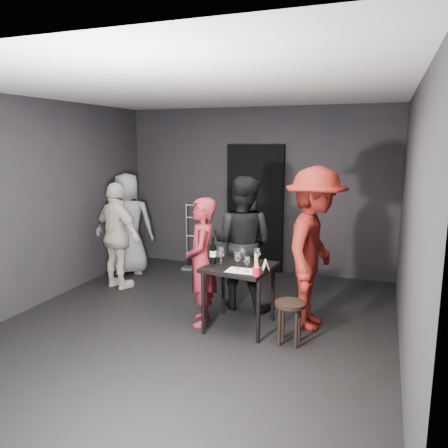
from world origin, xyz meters
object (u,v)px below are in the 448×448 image
(hand_truck, at_px, (195,256))
(woman_black, at_px, (243,233))
(stool, at_px, (290,311))
(breadstick_cup, at_px, (256,265))
(tasting_table, at_px, (239,274))
(man_maroon, at_px, (315,228))
(bystander_cream, at_px, (117,233))
(server_red, at_px, (201,261))
(wine_bottle, at_px, (213,254))
(bystander_grey, at_px, (128,219))

(hand_truck, distance_m, woman_black, 2.10)
(stool, xyz_separation_m, breadstick_cup, (-0.35, -0.09, 0.49))
(tasting_table, bearing_deg, man_maroon, 22.58)
(man_maroon, bearing_deg, stool, 168.40)
(tasting_table, distance_m, breadstick_cup, 0.48)
(stool, relative_size, bystander_cream, 0.29)
(tasting_table, relative_size, breadstick_cup, 2.94)
(server_red, distance_m, man_maroon, 1.36)
(man_maroon, distance_m, wine_bottle, 1.20)
(hand_truck, relative_size, bystander_grey, 0.60)
(server_red, distance_m, breadstick_cup, 0.80)
(stool, xyz_separation_m, bystander_cream, (-2.77, 0.95, 0.45))
(server_red, xyz_separation_m, bystander_cream, (-1.67, 0.77, 0.06))
(woman_black, relative_size, bystander_grey, 1.08)
(tasting_table, xyz_separation_m, woman_black, (-0.17, 0.64, 0.34))
(bystander_cream, relative_size, bystander_grey, 0.90)
(man_maroon, relative_size, wine_bottle, 7.43)
(man_maroon, height_order, breadstick_cup, man_maroon)
(tasting_table, distance_m, woman_black, 0.74)
(stool, relative_size, man_maroon, 0.20)
(hand_truck, relative_size, tasting_table, 1.47)
(server_red, distance_m, woman_black, 0.76)
(tasting_table, height_order, wine_bottle, wine_bottle)
(woman_black, bearing_deg, man_maroon, 165.92)
(bystander_grey, xyz_separation_m, breadstick_cup, (2.67, -1.72, -0.05))
(wine_bottle, relative_size, breadstick_cup, 1.24)
(tasting_table, xyz_separation_m, breadstick_cup, (0.29, -0.31, 0.21))
(bystander_cream, xyz_separation_m, wine_bottle, (1.82, -0.77, 0.05))
(hand_truck, xyz_separation_m, breadstick_cup, (1.78, -2.38, 0.66))
(tasting_table, height_order, server_red, server_red)
(tasting_table, height_order, bystander_grey, bystander_grey)
(server_red, relative_size, breadstick_cup, 5.98)
(bystander_grey, bearing_deg, server_red, 119.20)
(hand_truck, relative_size, bystander_cream, 0.67)
(server_red, bearing_deg, bystander_cream, -136.08)
(hand_truck, bearing_deg, stool, -57.93)
(stool, distance_m, breadstick_cup, 0.61)
(man_maroon, distance_m, breadstick_cup, 0.87)
(bystander_cream, relative_size, wine_bottle, 5.19)
(stool, bearing_deg, man_maroon, 74.90)
(breadstick_cup, bearing_deg, stool, 14.27)
(server_red, height_order, woman_black, woman_black)
(woman_black, height_order, bystander_cream, woman_black)
(woman_black, distance_m, bystander_grey, 2.35)
(woman_black, bearing_deg, server_red, 70.51)
(bystander_cream, height_order, wine_bottle, bystander_cream)
(stool, distance_m, woman_black, 1.33)
(stool, height_order, bystander_cream, bystander_cream)
(tasting_table, distance_m, stool, 0.73)
(woman_black, distance_m, bystander_cream, 1.97)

